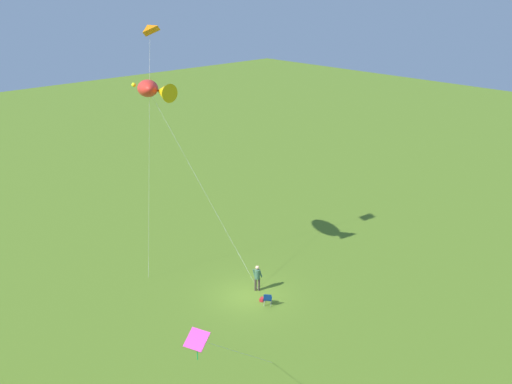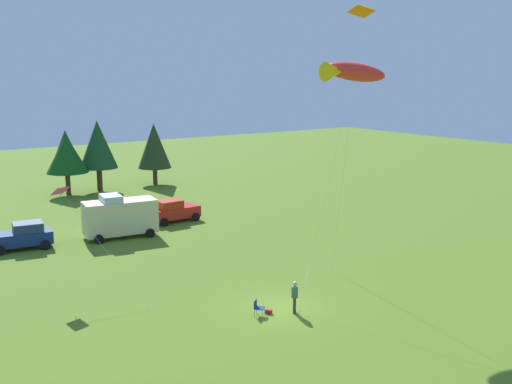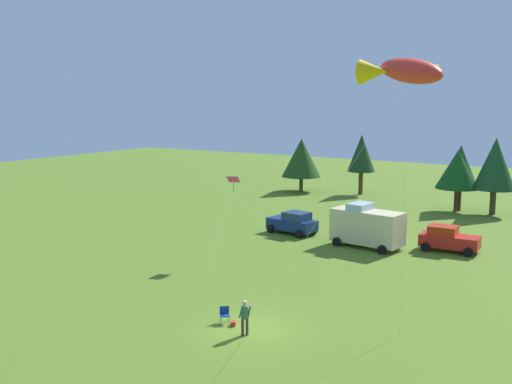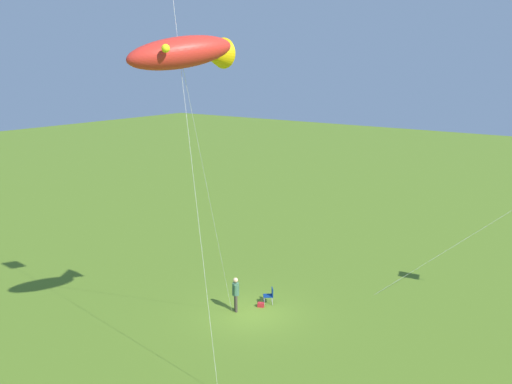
# 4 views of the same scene
# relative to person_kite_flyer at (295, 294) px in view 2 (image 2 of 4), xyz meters

# --- Properties ---
(ground_plane) EXTENTS (160.00, 160.00, 0.00)m
(ground_plane) POSITION_rel_person_kite_flyer_xyz_m (-0.19, 0.81, -1.02)
(ground_plane) COLOR #557621
(person_kite_flyer) EXTENTS (0.53, 0.54, 1.74)m
(person_kite_flyer) POSITION_rel_person_kite_flyer_xyz_m (0.00, 0.00, 0.00)
(person_kite_flyer) COLOR #3D352C
(person_kite_flyer) RESTS_ON ground
(folding_chair) EXTENTS (0.68, 0.68, 0.82)m
(folding_chair) POSITION_rel_person_kite_flyer_xyz_m (-1.77, 0.82, -0.53)
(folding_chair) COLOR navy
(folding_chair) RESTS_ON ground
(backpack_on_grass) EXTENTS (0.33, 0.38, 0.22)m
(backpack_on_grass) POSITION_rel_person_kite_flyer_xyz_m (-1.16, 0.70, -0.91)
(backpack_on_grass) COLOR #AF1F24
(backpack_on_grass) RESTS_ON ground
(car_navy_hatch) EXTENTS (4.41, 2.70, 1.89)m
(car_navy_hatch) POSITION_rel_person_kite_flyer_xyz_m (-8.65, 20.28, -0.07)
(car_navy_hatch) COLOR navy
(car_navy_hatch) RESTS_ON ground
(van_camper_beige) EXTENTS (5.64, 3.18, 3.34)m
(van_camper_beige) POSITION_rel_person_kite_flyer_xyz_m (-1.71, 19.32, 0.62)
(van_camper_beige) COLOR beige
(van_camper_beige) RESTS_ON ground
(car_red_sedan) EXTENTS (4.28, 2.37, 1.89)m
(car_red_sedan) POSITION_rel_person_kite_flyer_xyz_m (3.86, 21.39, -0.07)
(car_red_sedan) COLOR red
(car_red_sedan) RESTS_ON ground
(treeline_distant) EXTENTS (33.50, 8.73, 7.51)m
(treeline_distant) POSITION_rel_person_kite_flyer_xyz_m (-3.62, 39.40, 3.45)
(treeline_distant) COLOR #444219
(treeline_distant) RESTS_ON ground
(kite_large_fish) EXTENTS (8.48, 4.59, 13.18)m
(kite_large_fish) POSITION_rel_person_kite_flyer_xyz_m (6.22, 2.95, 11.38)
(kite_large_fish) COLOR red
(kite_large_fish) RESTS_ON ground
(kite_delta_orange) EXTENTS (1.31, 2.27, 16.32)m
(kite_delta_orange) POSITION_rel_person_kite_flyer_xyz_m (6.79, 2.59, 14.83)
(kite_delta_orange) COLOR orange
(kite_delta_orange) RESTS_ON ground
(kite_diamond_rainbow) EXTENTS (2.96, 7.12, 5.90)m
(kite_diamond_rainbow) POSITION_rel_person_kite_flyer_xyz_m (-8.37, 11.08, 4.44)
(kite_diamond_rainbow) COLOR #DD359F
(kite_diamond_rainbow) RESTS_ON ground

